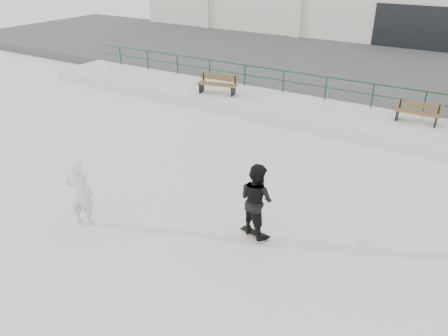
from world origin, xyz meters
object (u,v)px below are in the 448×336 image
Objects in this scene: skateboard at (255,233)px; seated_skater at (80,193)px; bench_right at (418,113)px; standing_skater at (256,200)px; bench_left at (218,84)px.

seated_skater is at bearing -148.12° from skateboard.
standing_skater reaches higher than bench_right.
standing_skater is 1.05× the size of seated_skater.
skateboard is at bearing -64.45° from bench_left.
standing_skater is at bearing 175.25° from seated_skater.
seated_skater reaches higher than skateboard.
bench_left is 10.33m from standing_skater.
bench_left reaches higher than skateboard.
standing_skater is (-2.08, -9.06, 0.17)m from bench_right.
standing_skater is (6.29, -8.19, 0.12)m from bench_left.
bench_right is 9.30m from standing_skater.
bench_right is 0.87× the size of standing_skater.
bench_left reaches higher than bench_right.
bench_left is at bearing -33.36° from standing_skater.
standing_skater is 4.47m from seated_skater.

